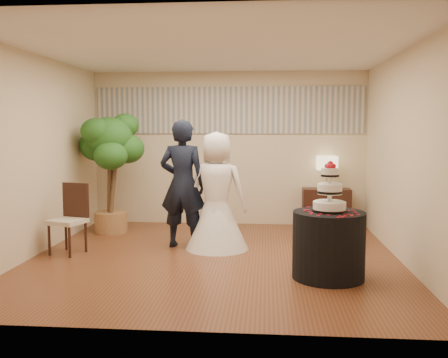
# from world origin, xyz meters

# --- Properties ---
(floor) EXTENTS (5.00, 5.00, 0.00)m
(floor) POSITION_xyz_m (0.00, 0.00, 0.00)
(floor) COLOR brown
(floor) RESTS_ON ground
(ceiling) EXTENTS (5.00, 5.00, 0.00)m
(ceiling) POSITION_xyz_m (0.00, 0.00, 2.80)
(ceiling) COLOR white
(ceiling) RESTS_ON wall_back
(wall_back) EXTENTS (5.00, 0.06, 2.80)m
(wall_back) POSITION_xyz_m (0.00, 2.50, 1.40)
(wall_back) COLOR beige
(wall_back) RESTS_ON ground
(wall_front) EXTENTS (5.00, 0.06, 2.80)m
(wall_front) POSITION_xyz_m (0.00, -2.50, 1.40)
(wall_front) COLOR beige
(wall_front) RESTS_ON ground
(wall_left) EXTENTS (0.06, 5.00, 2.80)m
(wall_left) POSITION_xyz_m (-2.50, 0.00, 1.40)
(wall_left) COLOR beige
(wall_left) RESTS_ON ground
(wall_right) EXTENTS (0.06, 5.00, 2.80)m
(wall_right) POSITION_xyz_m (2.50, 0.00, 1.40)
(wall_right) COLOR beige
(wall_right) RESTS_ON ground
(mural_border) EXTENTS (4.90, 0.02, 0.85)m
(mural_border) POSITION_xyz_m (0.00, 2.48, 2.10)
(mural_border) COLOR #A8A399
(mural_border) RESTS_ON wall_back
(groom) EXTENTS (0.74, 0.53, 1.90)m
(groom) POSITION_xyz_m (-0.53, 0.59, 0.95)
(groom) COLOR black
(groom) RESTS_ON floor
(bride) EXTENTS (1.07, 1.07, 1.73)m
(bride) POSITION_xyz_m (-0.01, 0.53, 0.86)
(bride) COLOR white
(bride) RESTS_ON floor
(cake_table) EXTENTS (1.06, 1.06, 0.80)m
(cake_table) POSITION_xyz_m (1.44, -0.80, 0.40)
(cake_table) COLOR black
(cake_table) RESTS_ON floor
(wedding_cake) EXTENTS (0.39, 0.39, 0.60)m
(wedding_cake) POSITION_xyz_m (1.44, -0.80, 1.10)
(wedding_cake) COLOR white
(wedding_cake) RESTS_ON cake_table
(console) EXTENTS (0.84, 0.38, 0.70)m
(console) POSITION_xyz_m (1.78, 2.28, 0.35)
(console) COLOR black
(console) RESTS_ON floor
(table_lamp) EXTENTS (0.34, 0.34, 0.58)m
(table_lamp) POSITION_xyz_m (1.78, 2.28, 0.99)
(table_lamp) COLOR #D3BF8B
(table_lamp) RESTS_ON console
(ficus_tree) EXTENTS (1.38, 1.38, 2.07)m
(ficus_tree) POSITION_xyz_m (-1.93, 1.53, 1.03)
(ficus_tree) COLOR #255B1D
(ficus_tree) RESTS_ON floor
(side_chair) EXTENTS (0.57, 0.59, 0.99)m
(side_chair) POSITION_xyz_m (-2.09, 0.06, 0.50)
(side_chair) COLOR black
(side_chair) RESTS_ON floor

